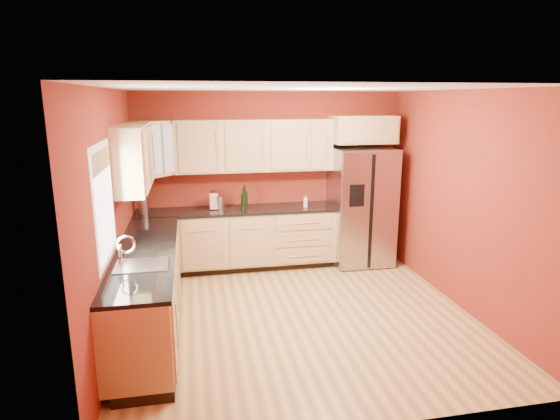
# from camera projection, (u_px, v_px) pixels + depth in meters

# --- Properties ---
(floor) EXTENTS (4.00, 4.00, 0.00)m
(floor) POSITION_uv_depth(u_px,v_px,m) (299.00, 315.00, 5.54)
(floor) COLOR olive
(floor) RESTS_ON ground
(ceiling) EXTENTS (4.00, 4.00, 0.00)m
(ceiling) POSITION_uv_depth(u_px,v_px,m) (301.00, 88.00, 4.93)
(ceiling) COLOR white
(ceiling) RESTS_ON wall_back
(wall_back) EXTENTS (4.00, 0.04, 2.60)m
(wall_back) POSITION_uv_depth(u_px,v_px,m) (269.00, 179.00, 7.14)
(wall_back) COLOR maroon
(wall_back) RESTS_ON floor
(wall_front) EXTENTS (4.00, 0.04, 2.60)m
(wall_front) POSITION_uv_depth(u_px,v_px,m) (365.00, 271.00, 3.32)
(wall_front) COLOR maroon
(wall_front) RESTS_ON floor
(wall_left) EXTENTS (0.04, 4.00, 2.60)m
(wall_left) POSITION_uv_depth(u_px,v_px,m) (113.00, 216.00, 4.86)
(wall_left) COLOR maroon
(wall_left) RESTS_ON floor
(wall_right) EXTENTS (0.04, 4.00, 2.60)m
(wall_right) POSITION_uv_depth(u_px,v_px,m) (462.00, 201.00, 5.61)
(wall_right) COLOR maroon
(wall_right) RESTS_ON floor
(base_cabinets_back) EXTENTS (2.90, 0.60, 0.88)m
(base_cabinets_back) POSITION_uv_depth(u_px,v_px,m) (237.00, 240.00, 6.95)
(base_cabinets_back) COLOR tan
(base_cabinets_back) RESTS_ON floor
(base_cabinets_left) EXTENTS (0.60, 2.80, 0.88)m
(base_cabinets_left) POSITION_uv_depth(u_px,v_px,m) (148.00, 291.00, 5.12)
(base_cabinets_left) COLOR tan
(base_cabinets_left) RESTS_ON floor
(countertop_back) EXTENTS (2.90, 0.62, 0.04)m
(countertop_back) POSITION_uv_depth(u_px,v_px,m) (236.00, 210.00, 6.84)
(countertop_back) COLOR black
(countertop_back) RESTS_ON base_cabinets_back
(countertop_left) EXTENTS (0.62, 2.80, 0.04)m
(countertop_left) POSITION_uv_depth(u_px,v_px,m) (146.00, 251.00, 5.01)
(countertop_left) COLOR black
(countertop_left) RESTS_ON base_cabinets_left
(upper_cabinets_back) EXTENTS (2.30, 0.33, 0.75)m
(upper_cabinets_back) POSITION_uv_depth(u_px,v_px,m) (254.00, 146.00, 6.82)
(upper_cabinets_back) COLOR tan
(upper_cabinets_back) RESTS_ON wall_back
(upper_cabinets_left) EXTENTS (0.33, 1.35, 0.75)m
(upper_cabinets_left) POSITION_uv_depth(u_px,v_px,m) (133.00, 157.00, 5.46)
(upper_cabinets_left) COLOR tan
(upper_cabinets_left) RESTS_ON wall_left
(corner_upper_cabinet) EXTENTS (0.67, 0.67, 0.75)m
(corner_upper_cabinet) POSITION_uv_depth(u_px,v_px,m) (153.00, 149.00, 6.39)
(corner_upper_cabinet) COLOR tan
(corner_upper_cabinet) RESTS_ON wall_back
(over_fridge_cabinet) EXTENTS (0.92, 0.60, 0.40)m
(over_fridge_cabinet) POSITION_uv_depth(u_px,v_px,m) (362.00, 129.00, 6.93)
(over_fridge_cabinet) COLOR tan
(over_fridge_cabinet) RESTS_ON wall_back
(refrigerator) EXTENTS (0.90, 0.75, 1.78)m
(refrigerator) POSITION_uv_depth(u_px,v_px,m) (361.00, 206.00, 7.13)
(refrigerator) COLOR #A9A9AE
(refrigerator) RESTS_ON floor
(window) EXTENTS (0.03, 0.90, 1.00)m
(window) POSITION_uv_depth(u_px,v_px,m) (105.00, 203.00, 4.33)
(window) COLOR white
(window) RESTS_ON wall_left
(sink_faucet) EXTENTS (0.50, 0.42, 0.30)m
(sink_faucet) POSITION_uv_depth(u_px,v_px,m) (141.00, 251.00, 4.50)
(sink_faucet) COLOR silver
(sink_faucet) RESTS_ON countertop_left
(canister_left) EXTENTS (0.18, 0.18, 0.22)m
(canister_left) POSITION_uv_depth(u_px,v_px,m) (144.00, 206.00, 6.55)
(canister_left) COLOR #A9A9AE
(canister_left) RESTS_ON countertop_back
(canister_right) EXTENTS (0.14, 0.14, 0.20)m
(canister_right) POSITION_uv_depth(u_px,v_px,m) (221.00, 203.00, 6.79)
(canister_right) COLOR #A9A9AE
(canister_right) RESTS_ON countertop_back
(wine_bottle_a) EXTENTS (0.08, 0.08, 0.32)m
(wine_bottle_a) POSITION_uv_depth(u_px,v_px,m) (243.00, 199.00, 6.74)
(wine_bottle_a) COLOR black
(wine_bottle_a) RESTS_ON countertop_back
(wine_bottle_b) EXTENTS (0.10, 0.10, 0.36)m
(wine_bottle_b) POSITION_uv_depth(u_px,v_px,m) (245.00, 197.00, 6.76)
(wine_bottle_b) COLOR black
(wine_bottle_b) RESTS_ON countertop_back
(knife_block) EXTENTS (0.12, 0.11, 0.23)m
(knife_block) POSITION_uv_depth(u_px,v_px,m) (214.00, 201.00, 6.80)
(knife_block) COLOR tan
(knife_block) RESTS_ON countertop_back
(soap_dispenser) EXTENTS (0.07, 0.07, 0.17)m
(soap_dispenser) POSITION_uv_depth(u_px,v_px,m) (306.00, 201.00, 6.93)
(soap_dispenser) COLOR silver
(soap_dispenser) RESTS_ON countertop_back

